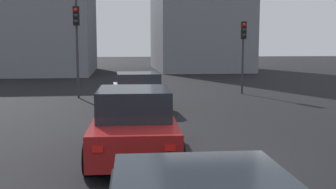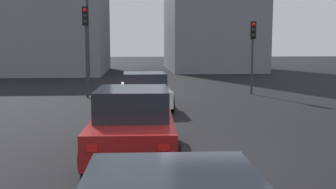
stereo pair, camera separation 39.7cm
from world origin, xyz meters
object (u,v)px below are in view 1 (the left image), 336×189
object	(u,v)px
street_lamp_kerbside	(76,6)
traffic_light_near_right	(77,33)
car_red_right_second	(134,124)
traffic_light_near_left	(243,42)
car_white_right_lead	(138,91)

from	to	relation	value
street_lamp_kerbside	traffic_light_near_right	bearing A→B (deg)	-174.36
traffic_light_near_right	car_red_right_second	bearing A→B (deg)	18.15
car_red_right_second	traffic_light_near_right	distance (m)	11.26
traffic_light_near_left	traffic_light_near_right	size ratio (longest dim) A/B	0.86
car_white_right_lead	traffic_light_near_right	world-z (taller)	traffic_light_near_right
traffic_light_near_left	traffic_light_near_right	xyz separation A→B (m)	(-0.73, 8.45, 0.42)
car_white_right_lead	street_lamp_kerbside	bearing A→B (deg)	17.26
car_white_right_lead	car_red_right_second	size ratio (longest dim) A/B	0.98
car_red_right_second	street_lamp_kerbside	xyz separation A→B (m)	(16.81, 2.93, 4.17)
traffic_light_near_right	traffic_light_near_left	bearing A→B (deg)	100.85
car_red_right_second	street_lamp_kerbside	distance (m)	17.56
car_red_right_second	traffic_light_near_right	size ratio (longest dim) A/B	1.02
car_red_right_second	car_white_right_lead	bearing A→B (deg)	-1.06
traffic_light_near_right	street_lamp_kerbside	size ratio (longest dim) A/B	0.52
car_red_right_second	traffic_light_near_left	bearing A→B (deg)	-25.92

